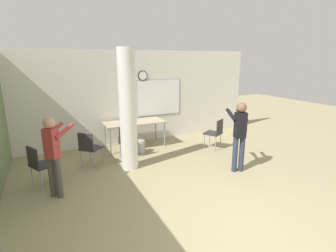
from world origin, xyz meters
The scene contains 12 objects.
ground_plane centered at (0.00, 0.00, 0.00)m, with size 24.00×24.00×0.00m, color tan.
wall_back centered at (0.01, 5.06, 1.40)m, with size 8.00×0.15×2.80m.
support_pillar centered at (-0.81, 3.08, 1.40)m, with size 0.39×0.39×2.80m.
folding_table centered at (-0.21, 4.49, 0.72)m, with size 1.74×0.79×0.77m.
bottle_on_table centered at (-0.34, 4.59, 0.86)m, with size 0.06×0.06×0.24m.
waste_bin centered at (-0.24, 3.94, 0.18)m, with size 0.24×0.24×0.36m.
chair_mid_room centered at (1.85, 3.36, 0.51)m, with size 0.60×0.60×0.87m.
chair_by_left_wall centered at (-2.73, 2.94, 0.51)m, with size 0.59×0.59×0.87m.
chair_near_pillar centered at (-1.66, 3.56, 0.51)m, with size 0.62×0.62×0.87m.
chair_table_left centered at (-0.66, 3.79, 0.51)m, with size 0.54×0.54×0.87m.
person_playing_side centered at (1.40, 1.83, 0.95)m, with size 0.48×0.67×1.62m.
person_watching_back centered at (-2.47, 2.37, 0.92)m, with size 0.59×0.60×1.56m.
Camera 1 is at (-2.51, -2.62, 2.55)m, focal length 28.00 mm.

